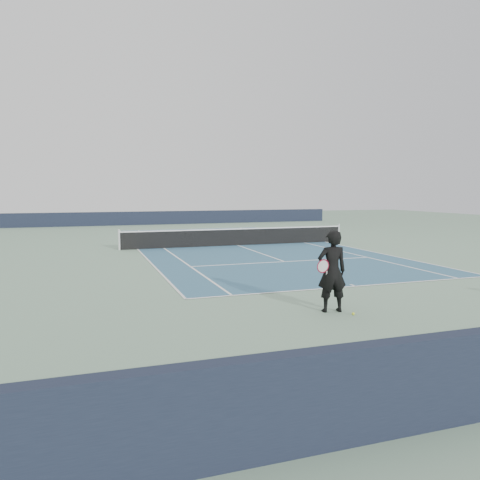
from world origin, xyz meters
name	(u,v)px	position (x,y,z in m)	size (l,w,h in m)	color
ground	(238,245)	(0.00, 0.00, 0.00)	(80.00, 80.00, 0.00)	gray
court_surface	(238,245)	(0.00, 0.00, 0.01)	(10.97, 23.77, 0.01)	#325C78
tennis_net	(238,236)	(0.00, 0.00, 0.50)	(12.90, 0.10, 1.07)	silver
windscreen_far	(176,218)	(0.00, 17.88, 0.60)	(30.00, 0.25, 1.20)	black
tennis_player	(332,271)	(-2.28, -14.36, 1.03)	(0.88, 0.66, 2.06)	black
tennis_ball	(353,314)	(-1.94, -14.83, 0.04)	(0.07, 0.07, 0.07)	yellow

